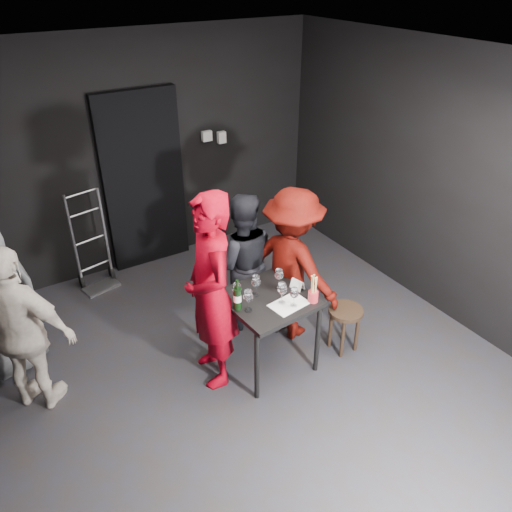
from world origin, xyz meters
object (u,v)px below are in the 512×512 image
tasting_table (269,307)px  server_red (209,275)px  woman_black (242,264)px  bystander_cream (23,331)px  hand_truck (97,269)px  stool (345,318)px  wine_bottle (237,298)px  breadstick_cup (314,289)px  man_maroon (292,263)px

tasting_table → server_red: 0.67m
server_red → woman_black: size_ratio=1.54×
tasting_table → bystander_cream: size_ratio=0.49×
hand_truck → server_red: (0.48, -1.99, 0.86)m
hand_truck → stool: hand_truck is taller
woman_black → wine_bottle: size_ratio=4.87×
stool → breadstick_cup: (-0.43, -0.02, 0.51)m
tasting_table → stool: bearing=-16.8°
breadstick_cup → server_red: bearing=154.2°
wine_bottle → breadstick_cup: (0.61, -0.25, 0.02)m
woman_black → man_maroon: 0.52m
tasting_table → wine_bottle: size_ratio=2.60×
woman_black → breadstick_cup: size_ratio=5.03×
tasting_table → server_red: bearing=164.4°
server_red → breadstick_cup: 0.90m
tasting_table → wine_bottle: bearing=178.8°
stool → server_red: size_ratio=0.22×
stool → wine_bottle: bearing=167.7°
stool → man_maroon: 0.72m
tasting_table → woman_black: woman_black is taller
tasting_table → breadstick_cup: bearing=-39.5°
man_maroon → wine_bottle: 0.81m
woman_black → breadstick_cup: (0.18, -0.91, 0.17)m
hand_truck → server_red: bearing=-88.8°
hand_truck → bystander_cream: bystander_cream is taller
woman_black → wine_bottle: bearing=79.7°
wine_bottle → man_maroon: bearing=20.0°
woman_black → bystander_cream: bystander_cream is taller
wine_bottle → breadstick_cup: size_ratio=1.03×
bystander_cream → breadstick_cup: bearing=-158.9°
tasting_table → hand_truck: bearing=114.7°
stool → breadstick_cup: size_ratio=1.69×
hand_truck → bystander_cream: (-0.94, -1.51, 0.56)m
woman_black → breadstick_cup: bearing=123.9°
hand_truck → server_red: server_red is taller
breadstick_cup → man_maroon: bearing=73.5°
wine_bottle → hand_truck: bearing=107.4°
stool → woman_black: woman_black is taller
hand_truck → woman_black: bearing=-65.8°
hand_truck → man_maroon: (1.43, -1.84, 0.60)m
hand_truck → breadstick_cup: hand_truck is taller
hand_truck → wine_bottle: size_ratio=4.07×
server_red → woman_black: bearing=140.0°
server_red → woman_black: (0.61, 0.53, -0.38)m
breadstick_cup → hand_truck: bearing=118.2°
man_maroon → hand_truck: bearing=20.6°
server_red → bystander_cream: (-1.42, 0.48, -0.31)m
bystander_cream → server_red: bearing=-156.3°
stool → wine_bottle: size_ratio=1.63×
tasting_table → stool: (0.73, -0.22, -0.28)m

